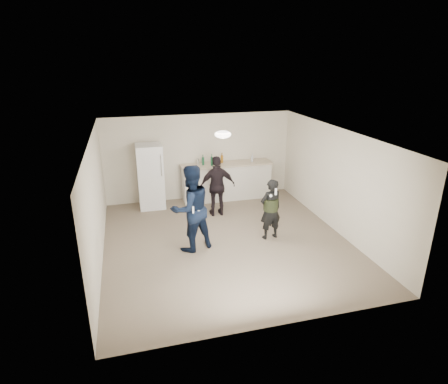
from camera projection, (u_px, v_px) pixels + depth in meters
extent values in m
plane|color=#6B5B4C|center=(226.00, 241.00, 8.70)|extent=(6.00, 6.00, 0.00)
plane|color=silver|center=(226.00, 135.00, 7.84)|extent=(6.00, 6.00, 0.00)
plane|color=beige|center=(199.00, 157.00, 10.99)|extent=(6.00, 0.00, 6.00)
plane|color=beige|center=(280.00, 258.00, 5.55)|extent=(6.00, 0.00, 6.00)
plane|color=beige|center=(96.00, 203.00, 7.60)|extent=(0.00, 6.00, 6.00)
plane|color=beige|center=(337.00, 181.00, 8.93)|extent=(0.00, 6.00, 6.00)
cube|color=beige|center=(227.00, 182.00, 11.12)|extent=(2.60, 0.56, 1.05)
cube|color=beige|center=(227.00, 164.00, 10.93)|extent=(2.68, 0.64, 0.04)
cube|color=white|center=(150.00, 176.00, 10.39)|extent=(0.70, 0.70, 1.80)
cylinder|color=#B8B8BD|center=(161.00, 165.00, 9.98)|extent=(0.02, 0.02, 0.60)
ellipsoid|color=white|center=(223.00, 134.00, 8.13)|extent=(0.36, 0.36, 0.16)
cylinder|color=silver|center=(198.00, 161.00, 10.83)|extent=(0.08, 0.08, 0.17)
imported|color=#0E1F3E|center=(191.00, 208.00, 8.05)|extent=(1.13, 1.01, 1.93)
imported|color=black|center=(271.00, 209.00, 8.62)|extent=(0.58, 0.42, 1.46)
cylinder|color=#263317|center=(271.00, 204.00, 8.58)|extent=(0.34, 0.34, 0.28)
imported|color=black|center=(217.00, 186.00, 9.87)|extent=(0.96, 0.42, 1.63)
cube|color=white|center=(193.00, 210.00, 7.77)|extent=(0.04, 0.04, 0.15)
sphere|color=white|center=(199.00, 212.00, 7.85)|extent=(0.07, 0.07, 0.07)
cube|color=white|center=(276.00, 192.00, 8.21)|extent=(0.04, 0.04, 0.15)
sphere|color=silver|center=(271.00, 196.00, 8.25)|extent=(0.07, 0.07, 0.07)
cylinder|color=silver|center=(252.00, 159.00, 11.07)|extent=(0.07, 0.07, 0.18)
cylinder|color=#8F5814|center=(222.00, 159.00, 10.96)|extent=(0.08, 0.08, 0.22)
cylinder|color=#154B2B|center=(212.00, 161.00, 10.66)|extent=(0.06, 0.06, 0.26)
cylinder|color=#175130|center=(203.00, 161.00, 10.73)|extent=(0.07, 0.07, 0.23)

